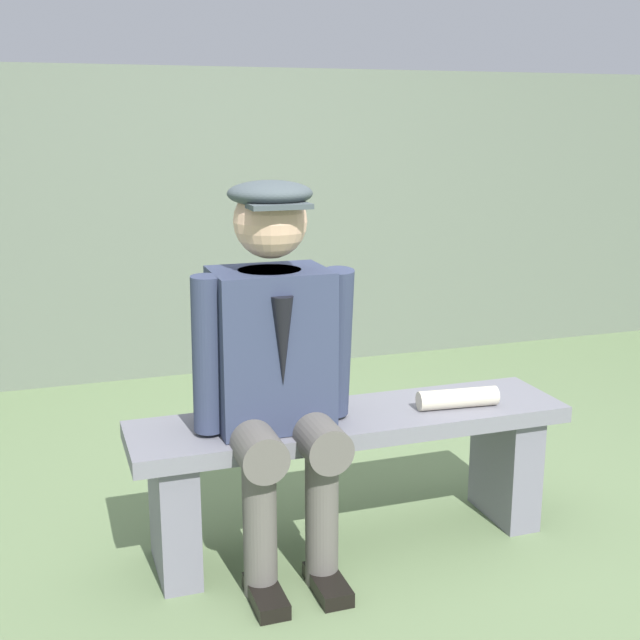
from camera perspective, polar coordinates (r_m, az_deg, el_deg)
The scene contains 5 objects.
ground_plane at distance 3.15m, azimuth 2.08°, elevation -14.93°, with size 30.00×30.00×0.00m, color #647B51.
bench at distance 3.00m, azimuth 2.13°, elevation -9.25°, with size 1.56×0.38×0.49m.
seated_man at distance 2.74m, azimuth -3.12°, elevation -2.70°, with size 0.55×0.55×1.32m.
rolled_magazine at distance 3.04m, azimuth 9.43°, elevation -5.32°, with size 0.07×0.07×0.30m, color beige.
stadium_wall at distance 5.08m, azimuth -7.39°, elevation 6.64°, with size 12.00×0.24×1.80m, color #5E6859.
Camera 1 is at (0.99, 2.58, 1.51)m, focal length 46.64 mm.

